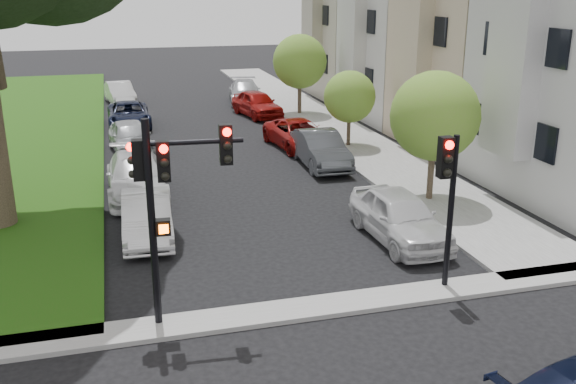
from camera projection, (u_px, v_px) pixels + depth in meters
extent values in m
plane|color=black|center=(351.00, 353.00, 13.47)|extent=(140.00, 140.00, 0.00)
cube|color=#1D4D0D|center=(24.00, 132.00, 33.20)|extent=(8.00, 44.00, 0.12)
cube|color=gray|center=(314.00, 117.00, 37.16)|extent=(3.50, 44.00, 0.12)
cube|color=gray|center=(321.00, 307.00, 15.29)|extent=(60.00, 1.00, 0.12)
cube|color=silver|center=(512.00, 74.00, 21.59)|extent=(0.70, 2.20, 5.50)
cube|color=black|center=(523.00, 43.00, 21.36)|extent=(0.08, 3.60, 6.00)
cube|color=gray|center=(491.00, 39.00, 29.28)|extent=(7.00, 7.40, 10.00)
cube|color=gray|center=(413.00, 52.00, 28.47)|extent=(0.70, 2.20, 5.50)
cube|color=black|center=(421.00, 29.00, 28.24)|extent=(0.08, 3.60, 6.00)
cube|color=#BDB7AD|center=(417.00, 28.00, 36.16)|extent=(7.00, 7.40, 10.00)
cube|color=#BDB7AD|center=(353.00, 39.00, 35.35)|extent=(0.70, 2.20, 5.50)
cube|color=black|center=(359.00, 20.00, 35.11)|extent=(0.08, 3.60, 6.00)
cube|color=gray|center=(367.00, 21.00, 43.04)|extent=(7.00, 7.40, 10.00)
cube|color=gray|center=(312.00, 30.00, 42.22)|extent=(0.70, 2.20, 5.50)
cube|color=black|center=(317.00, 14.00, 41.99)|extent=(0.08, 3.60, 6.00)
cylinder|color=black|center=(431.00, 172.00, 22.56)|extent=(0.22, 0.22, 2.21)
sphere|color=olive|center=(435.00, 116.00, 21.94)|extent=(3.09, 3.09, 3.09)
cylinder|color=black|center=(349.00, 129.00, 30.17)|extent=(0.17, 0.17, 1.72)
sphere|color=olive|center=(350.00, 97.00, 29.69)|extent=(2.41, 2.41, 2.41)
cylinder|color=black|center=(300.00, 96.00, 37.64)|extent=(0.22, 0.22, 2.23)
sphere|color=olive|center=(300.00, 61.00, 37.02)|extent=(3.12, 3.12, 3.12)
cylinder|color=black|center=(152.00, 228.00, 13.79)|extent=(0.18, 0.18, 4.78)
cylinder|color=black|center=(195.00, 142.00, 13.48)|extent=(2.02, 0.26, 0.11)
cube|color=black|center=(163.00, 161.00, 13.42)|extent=(0.29, 0.26, 0.87)
cube|color=black|center=(226.00, 144.00, 13.67)|extent=(0.29, 0.26, 0.87)
cube|color=black|center=(138.00, 160.00, 13.50)|extent=(0.26, 0.29, 0.87)
sphere|color=#FF0C05|center=(163.00, 149.00, 13.20)|extent=(0.18, 0.18, 0.18)
sphere|color=black|center=(165.00, 176.00, 13.39)|extent=(0.18, 0.18, 0.18)
cube|color=black|center=(163.00, 227.00, 13.85)|extent=(0.34, 0.25, 0.35)
cube|color=#FF5905|center=(164.00, 229.00, 13.73)|extent=(0.20, 0.03, 0.20)
cylinder|color=black|center=(450.00, 215.00, 15.72)|extent=(0.15, 0.15, 4.00)
cube|color=black|center=(445.00, 157.00, 15.19)|extent=(0.32, 0.28, 1.00)
sphere|color=#FF0C05|center=(450.00, 145.00, 14.95)|extent=(0.21, 0.21, 0.21)
imported|color=silver|center=(400.00, 216.00, 19.21)|extent=(1.90, 4.51, 1.52)
imported|color=#3F4247|center=(320.00, 149.00, 27.06)|extent=(1.68, 4.56, 1.49)
imported|color=maroon|center=(299.00, 134.00, 30.08)|extent=(2.73, 4.97, 1.32)
imported|color=maroon|center=(257.00, 104.00, 37.30)|extent=(2.60, 4.65, 1.50)
imported|color=#999BA0|center=(245.00, 92.00, 41.70)|extent=(2.70, 5.12, 1.42)
imported|color=silver|center=(147.00, 217.00, 19.42)|extent=(1.56, 4.15, 1.35)
imported|color=silver|center=(136.00, 176.00, 23.30)|extent=(2.09, 5.14, 1.49)
imported|color=#999BA0|center=(131.00, 137.00, 29.28)|extent=(2.14, 4.45, 1.47)
imported|color=black|center=(129.00, 115.00, 34.61)|extent=(2.23, 4.78, 1.33)
imported|color=silver|center=(120.00, 93.00, 41.21)|extent=(2.03, 4.40, 1.40)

